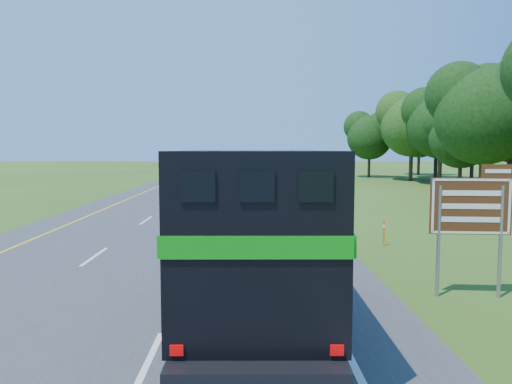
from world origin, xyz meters
TOP-DOWN VIEW (x-y plane):
  - road at (0.00, 50.00)m, footprint 15.00×260.00m
  - lane_markings at (0.00, 50.00)m, footprint 11.15×260.00m
  - horse_truck at (3.80, 3.94)m, footprint 2.84×8.61m
  - white_suv at (-3.80, 50.37)m, footprint 3.38×7.12m
  - far_car at (-4.06, 117.36)m, footprint 2.11×4.70m
  - exit_sign at (9.42, 6.07)m, footprint 2.05×0.27m
  - delineator at (9.08, 13.02)m, footprint 0.08×0.05m

SIDE VIEW (x-z plane):
  - road at x=0.00m, z-range 0.00..0.04m
  - lane_markings at x=0.00m, z-range 0.04..0.05m
  - delineator at x=9.08m, z-range 0.04..1.05m
  - far_car at x=-4.06m, z-range 0.04..1.61m
  - white_suv at x=-3.80m, z-range 0.04..2.00m
  - horse_truck at x=3.80m, z-range 0.17..3.97m
  - exit_sign at x=9.42m, z-range 0.52..3.99m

